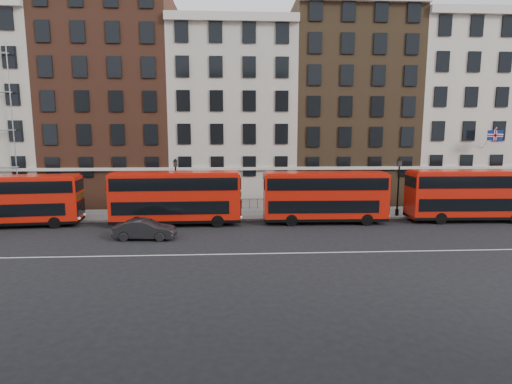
{
  "coord_description": "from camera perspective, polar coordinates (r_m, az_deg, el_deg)",
  "views": [
    {
      "loc": [
        0.06,
        -26.92,
        7.79
      ],
      "look_at": [
        1.82,
        5.0,
        3.0
      ],
      "focal_mm": 28.0,
      "sensor_mm": 36.0,
      "label": 1
    }
  ],
  "objects": [
    {
      "name": "lamp_post_left",
      "position": [
        36.87,
        -11.36,
        1.01
      ],
      "size": [
        0.44,
        0.44,
        5.33
      ],
      "color": "black",
      "rests_on": "pavement"
    },
    {
      "name": "building_terrace",
      "position": [
        44.87,
        -3.7,
        11.63
      ],
      "size": [
        64.0,
        11.95,
        22.0
      ],
      "color": "#B4AC9B",
      "rests_on": "ground"
    },
    {
      "name": "bus_b",
      "position": [
        34.27,
        -11.37,
        -0.64
      ],
      "size": [
        10.84,
        2.79,
        4.53
      ],
      "rotation": [
        0.0,
        0.0,
        0.02
      ],
      "color": "red",
      "rests_on": "ground"
    },
    {
      "name": "ground",
      "position": [
        28.02,
        -3.19,
        -7.63
      ],
      "size": [
        120.0,
        120.0,
        0.0
      ],
      "primitive_type": "plane",
      "color": "black",
      "rests_on": "ground"
    },
    {
      "name": "bus_a",
      "position": [
        38.46,
        -31.19,
        -0.93
      ],
      "size": [
        10.37,
        3.43,
        4.28
      ],
      "rotation": [
        0.0,
        0.0,
        0.1
      ],
      "color": "red",
      "rests_on": "ground"
    },
    {
      "name": "pavement",
      "position": [
        38.21,
        -3.19,
        -3.14
      ],
      "size": [
        80.0,
        5.0,
        0.15
      ],
      "primitive_type": "cube",
      "color": "gray",
      "rests_on": "ground"
    },
    {
      "name": "iron_railings",
      "position": [
        40.26,
        -3.2,
        -1.71
      ],
      "size": [
        6.6,
        0.06,
        1.0
      ],
      "primitive_type": null,
      "color": "black",
      "rests_on": "pavement"
    },
    {
      "name": "bus_d",
      "position": [
        39.71,
        28.22,
        -0.25
      ],
      "size": [
        10.86,
        2.9,
        4.53
      ],
      "rotation": [
        0.0,
        0.0,
        -0.03
      ],
      "color": "red",
      "rests_on": "ground"
    },
    {
      "name": "car_front",
      "position": [
        30.52,
        -15.6,
        -5.17
      ],
      "size": [
        4.54,
        1.86,
        1.46
      ],
      "primitive_type": "imported",
      "rotation": [
        0.0,
        0.0,
        1.5
      ],
      "color": "#242427",
      "rests_on": "ground"
    },
    {
      "name": "bus_c",
      "position": [
        34.8,
        9.74,
        -0.55
      ],
      "size": [
        10.61,
        2.79,
        4.43
      ],
      "rotation": [
        0.0,
        0.0,
        -0.02
      ],
      "color": "red",
      "rests_on": "ground"
    },
    {
      "name": "traffic_light",
      "position": [
        41.82,
        28.98,
        0.11
      ],
      "size": [
        0.25,
        0.45,
        3.27
      ],
      "color": "black",
      "rests_on": "pavement"
    },
    {
      "name": "kerb",
      "position": [
        35.76,
        -3.19,
        -3.94
      ],
      "size": [
        80.0,
        0.3,
        0.16
      ],
      "primitive_type": "cube",
      "color": "gray",
      "rests_on": "ground"
    },
    {
      "name": "lamp_post_right",
      "position": [
        38.87,
        19.68,
        1.06
      ],
      "size": [
        0.44,
        0.44,
        5.33
      ],
      "color": "black",
      "rests_on": "pavement"
    },
    {
      "name": "road_centre_line",
      "position": [
        26.11,
        -3.19,
        -8.84
      ],
      "size": [
        70.0,
        0.12,
        0.01
      ],
      "primitive_type": "cube",
      "color": "white",
      "rests_on": "ground"
    }
  ]
}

